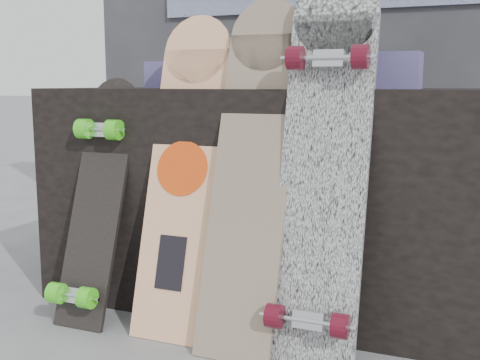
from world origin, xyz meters
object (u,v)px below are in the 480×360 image
at_px(longboard_geisha, 184,164).
at_px(vendor_table, 264,197).
at_px(longboard_cascadia, 324,159).
at_px(skateboard_dark, 96,197).
at_px(longboard_celtic, 253,161).

bearing_deg(longboard_geisha, vendor_table, 61.26).
xyz_separation_m(longboard_geisha, longboard_cascadia, (0.48, -0.04, 0.04)).
bearing_deg(skateboard_dark, longboard_cascadia, 0.85).
height_order(longboard_celtic, skateboard_dark, longboard_celtic).
height_order(longboard_cascadia, skateboard_dark, longboard_cascadia).
height_order(vendor_table, longboard_cascadia, longboard_cascadia).
relative_size(longboard_cascadia, skateboard_dark, 1.37).
relative_size(vendor_table, skateboard_dark, 1.90).
distance_m(longboard_geisha, longboard_celtic, 0.26).
bearing_deg(longboard_cascadia, longboard_geisha, 175.37).
relative_size(longboard_geisha, longboard_cascadia, 0.91).
bearing_deg(longboard_celtic, longboard_cascadia, -2.96).
xyz_separation_m(longboard_celtic, skateboard_dark, (-0.57, -0.02, -0.15)).
relative_size(longboard_geisha, skateboard_dark, 1.25).
height_order(vendor_table, longboard_celtic, longboard_celtic).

